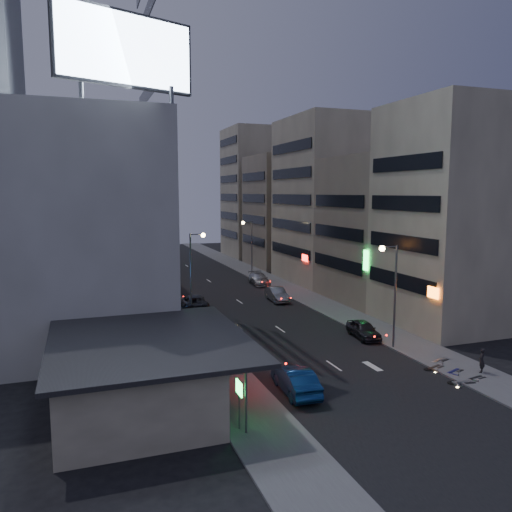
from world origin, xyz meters
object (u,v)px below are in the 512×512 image
parked_car_right_near (363,329)px  scooter_black_a (481,368)px  road_car_silver (232,332)px  person (482,360)px  scooter_black_b (438,357)px  parked_car_left (194,302)px  parked_car_right_mid (277,294)px  road_car_blue (296,380)px  scooter_silver_b (442,350)px  parked_car_right_far (259,279)px  scooter_silver_a (471,371)px  scooter_blue (457,360)px

parked_car_right_near → scooter_black_a: 10.69m
parked_car_right_near → road_car_silver: (-10.59, 3.14, -0.04)m
person → scooter_black_b: size_ratio=0.90×
parked_car_left → scooter_black_b: bearing=123.7°
road_car_silver → person: 18.86m
parked_car_right_mid → person: person is taller
scooter_black_a → scooter_black_b: (-1.25, 2.64, 0.03)m
parked_car_right_near → parked_car_left: parked_car_left is taller
parked_car_left → road_car_blue: 23.55m
parked_car_right_mid → road_car_blue: road_car_blue is taller
parked_car_right_near → scooter_silver_b: bearing=-63.3°
parked_car_right_far → parked_car_right_mid: bearing=-93.5°
parked_car_right_far → scooter_black_a: 36.27m
road_car_silver → scooter_black_b: (11.82, -10.90, 0.00)m
parked_car_left → scooter_black_a: 28.68m
scooter_silver_a → scooter_silver_b: 4.37m
scooter_black_a → scooter_silver_a: 1.32m
road_car_blue → scooter_black_b: size_ratio=2.66×
parked_car_right_mid → scooter_silver_a: (2.81, -26.55, -0.04)m
person → scooter_silver_a: bearing=-14.4°
parked_car_right_mid → scooter_black_b: 23.60m
parked_car_right_near → scooter_blue: 9.03m
scooter_silver_a → scooter_black_b: 3.12m
scooter_silver_b → parked_car_right_mid: bearing=-10.4°
scooter_blue → person: bearing=-159.5°
road_car_blue → parked_car_right_far: bearing=-102.4°
parked_car_left → parked_car_right_far: (11.20, 10.98, -0.03)m
person → parked_car_right_mid: bearing=-122.2°
road_car_blue → road_car_silver: 11.88m
person → scooter_silver_b: person is taller
road_car_blue → scooter_silver_b: road_car_blue is taller
road_car_blue → scooter_silver_b: bearing=-166.8°
parked_car_left → parked_car_right_far: size_ratio=1.08×
scooter_silver_a → parked_car_right_mid: bearing=13.5°
parked_car_left → scooter_blue: size_ratio=2.94×
parked_car_right_mid → person: 26.04m
scooter_silver_a → scooter_black_b: scooter_silver_a is taller
person → road_car_blue: bearing=-47.6°
scooter_silver_a → scooter_blue: size_ratio=1.05×
parked_car_left → scooter_black_a: (13.68, -25.20, -0.13)m
scooter_silver_b → road_car_silver: bearing=32.4°
parked_car_right_near → parked_car_left: (-11.20, 14.80, 0.06)m
scooter_black_b → scooter_silver_b: 1.64m
scooter_black_a → scooter_black_b: scooter_black_b is taller
parked_car_left → road_car_silver: parked_car_left is taller
road_car_silver → road_car_blue: bearing=95.3°
road_car_blue → road_car_silver: size_ratio=1.04×
road_car_blue → scooter_black_b: road_car_blue is taller
parked_car_right_near → scooter_black_a: bearing=-70.2°
scooter_black_a → scooter_silver_b: size_ratio=0.86×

